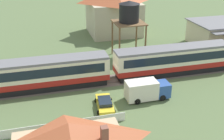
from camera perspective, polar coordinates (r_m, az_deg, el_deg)
The scene contains 8 objects.
ground_plane at distance 39.80m, azimuth 1.58°, elevation -2.09°, with size 600.00×600.00×0.00m, color #566B42.
passenger_train at distance 38.81m, azimuth 0.24°, elevation 0.96°, with size 74.25×3.10×4.15m.
railway_track at distance 40.49m, azimuth 3.85°, elevation -1.63°, with size 144.07×3.60×0.04m.
station_building at distance 56.75m, azimuth 20.55°, elevation 7.02°, with size 9.33×9.74×4.43m.
station_house_terracotta_roof at distance 59.62m, azimuth 0.35°, elevation 12.16°, with size 10.97×10.56×9.78m.
water_tower at distance 45.63m, azimuth 3.49°, elevation 11.33°, with size 4.85×4.85×9.51m.
parked_car_yellow_2 at distance 33.05m, azimuth -1.48°, elevation -6.92°, with size 2.42×4.46×1.21m.
delivery_truck_blue at distance 34.83m, azimuth 7.02°, elevation -4.03°, with size 5.52×2.06×2.51m.
Camera 1 is at (-10.29, -34.06, 17.82)m, focal length 45.00 mm.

